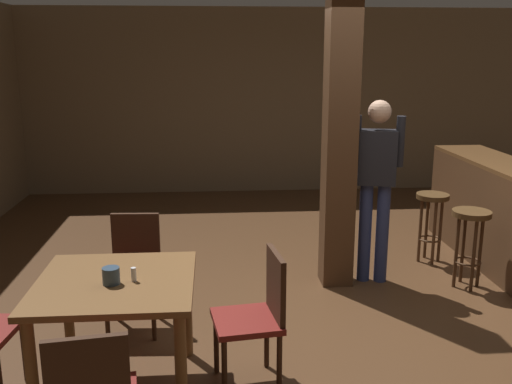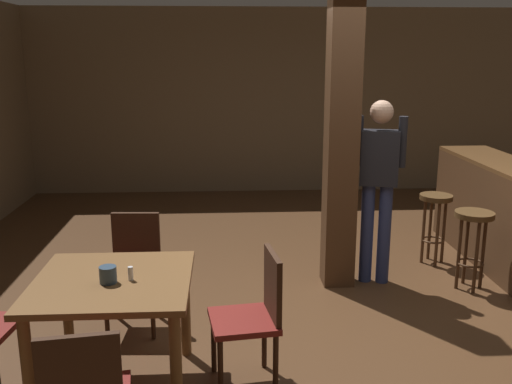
% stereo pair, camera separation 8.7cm
% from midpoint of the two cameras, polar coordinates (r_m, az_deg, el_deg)
% --- Properties ---
extents(ground_plane, '(10.80, 10.80, 0.00)m').
position_cam_midpoint_polar(ground_plane, '(4.95, 8.62, -11.86)').
color(ground_plane, '#4C301C').
extents(wall_back, '(8.00, 0.10, 2.80)m').
position_cam_midpoint_polar(wall_back, '(8.94, 2.48, 9.04)').
color(wall_back, '#756047').
rests_on(wall_back, ground_plane).
extents(pillar, '(0.28, 0.28, 2.80)m').
position_cam_midpoint_polar(pillar, '(5.20, 7.91, 5.56)').
color(pillar, '#4C301C').
rests_on(pillar, ground_plane).
extents(dining_table, '(0.97, 0.97, 0.76)m').
position_cam_midpoint_polar(dining_table, '(3.72, -14.46, -10.28)').
color(dining_table, brown).
rests_on(dining_table, ground_plane).
extents(chair_east, '(0.47, 0.47, 0.89)m').
position_cam_midpoint_polar(chair_east, '(3.74, -0.46, -11.89)').
color(chair_east, maroon).
rests_on(chair_east, ground_plane).
extents(chair_north, '(0.44, 0.44, 0.89)m').
position_cam_midpoint_polar(chair_north, '(4.60, -12.60, -7.21)').
color(chair_north, maroon).
rests_on(chair_north, ground_plane).
extents(napkin_cup, '(0.11, 0.11, 0.10)m').
position_cam_midpoint_polar(napkin_cup, '(3.60, -14.97, -8.10)').
color(napkin_cup, '#33475B').
rests_on(napkin_cup, dining_table).
extents(salt_shaker, '(0.03, 0.03, 0.09)m').
position_cam_midpoint_polar(salt_shaker, '(3.61, -12.82, -8.04)').
color(salt_shaker, silver).
rests_on(salt_shaker, dining_table).
extents(standing_person, '(0.47, 0.28, 1.72)m').
position_cam_midpoint_polar(standing_person, '(5.36, 11.48, 1.34)').
color(standing_person, black).
rests_on(standing_person, ground_plane).
extents(bar_counter, '(0.56, 2.21, 1.06)m').
position_cam_midpoint_polar(bar_counter, '(6.32, 21.94, -1.84)').
color(bar_counter, brown).
rests_on(bar_counter, ground_plane).
extents(bar_stool_near, '(0.35, 0.35, 0.74)m').
position_cam_midpoint_polar(bar_stool_near, '(5.56, 20.22, -3.59)').
color(bar_stool_near, '#4C3319').
rests_on(bar_stool_near, ground_plane).
extents(bar_stool_mid, '(0.33, 0.33, 0.73)m').
position_cam_midpoint_polar(bar_stool_mid, '(6.13, 16.77, -1.89)').
color(bar_stool_mid, '#4C3319').
rests_on(bar_stool_mid, ground_plane).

